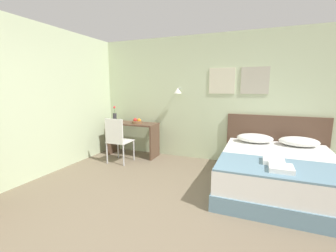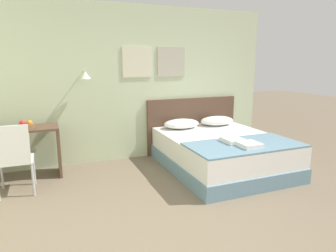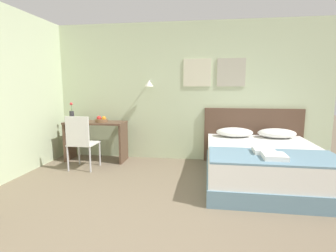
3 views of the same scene
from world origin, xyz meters
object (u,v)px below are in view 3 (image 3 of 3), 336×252
at_px(pillow_left, 234,132).
at_px(fruit_bowl, 101,120).
at_px(flower_vase, 72,115).
at_px(bed, 263,165).
at_px(folded_towel_near_foot, 264,150).
at_px(desk_chair, 81,139).
at_px(headboard, 252,136).
at_px(pillow_right, 277,133).
at_px(desk, 96,134).
at_px(folded_towel_mid_bed, 274,156).
at_px(throw_blanket, 274,157).

height_order(pillow_left, fruit_bowl, fruit_bowl).
height_order(fruit_bowl, flower_vase, flower_vase).
distance_m(bed, flower_vase, 3.59).
distance_m(bed, pillow_left, 0.92).
relative_size(bed, folded_towel_near_foot, 6.81).
height_order(bed, desk_chair, desk_chair).
bearing_deg(headboard, pillow_right, -39.18).
height_order(bed, fruit_bowl, fruit_bowl).
bearing_deg(desk_chair, bed, -2.37).
xyz_separation_m(desk, desk_chair, (-0.00, -0.62, 0.02)).
distance_m(headboard, folded_towel_mid_bed, 1.81).
distance_m(pillow_left, folded_towel_near_foot, 1.25).
bearing_deg(bed, folded_towel_near_foot, -102.89).
bearing_deg(fruit_bowl, bed, -14.02).
height_order(headboard, desk, headboard).
relative_size(pillow_right, flower_vase, 1.76).
height_order(pillow_left, flower_vase, flower_vase).
bearing_deg(pillow_left, desk_chair, -166.33).
bearing_deg(bed, pillow_left, 115.47).
xyz_separation_m(bed, flower_vase, (-3.46, 0.73, 0.62)).
bearing_deg(bed, headboard, 90.00).
distance_m(pillow_left, pillow_right, 0.73).
bearing_deg(folded_towel_mid_bed, throw_blanket, 76.62).
bearing_deg(desk, pillow_right, 0.29).
distance_m(throw_blanket, flower_vase, 3.72).
distance_m(pillow_right, throw_blanket, 1.41).
distance_m(throw_blanket, fruit_bowl, 3.15).
bearing_deg(fruit_bowl, flower_vase, 178.40).
xyz_separation_m(pillow_left, pillow_right, (0.73, 0.00, 0.00)).
height_order(pillow_right, folded_towel_mid_bed, pillow_right).
distance_m(folded_towel_near_foot, desk_chair, 2.95).
xyz_separation_m(pillow_right, folded_towel_mid_bed, (-0.40, -1.51, -0.03)).
relative_size(headboard, desk, 1.58).
distance_m(folded_towel_near_foot, desk, 3.13).
relative_size(folded_towel_near_foot, flower_vase, 0.82).
xyz_separation_m(pillow_right, desk, (-3.35, -0.02, -0.10)).
relative_size(bed, pillow_right, 3.18).
distance_m(folded_towel_near_foot, fruit_bowl, 2.99).
bearing_deg(desk, bed, -14.02).
height_order(desk, fruit_bowl, fruit_bowl).
bearing_deg(folded_towel_near_foot, throw_blanket, -54.24).
height_order(throw_blanket, desk_chair, desk_chair).
relative_size(folded_towel_mid_bed, desk_chair, 0.30).
height_order(headboard, flower_vase, flower_vase).
distance_m(headboard, flower_vase, 3.50).
height_order(bed, pillow_right, pillow_right).
relative_size(throw_blanket, desk_chair, 1.73).
relative_size(bed, folded_towel_mid_bed, 7.31).
bearing_deg(throw_blanket, flower_vase, 159.02).
relative_size(bed, throw_blanket, 1.26).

